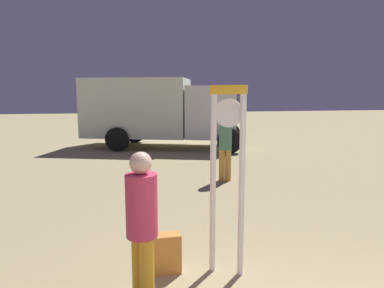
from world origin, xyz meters
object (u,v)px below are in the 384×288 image
backpack (167,253)px  person_distant (225,145)px  standing_clock (228,165)px  box_truck_near (159,109)px  person_near_clock (142,224)px

backpack → person_distant: size_ratio=0.29×
standing_clock → box_truck_near: bearing=87.5°
person_near_clock → box_truck_near: size_ratio=0.24×
box_truck_near → backpack: bearing=-96.5°
backpack → box_truck_near: 10.07m
backpack → box_truck_near: box_truck_near is taller
standing_clock → person_near_clock: (-1.02, -0.52, -0.43)m
standing_clock → person_near_clock: size_ratio=1.40×
person_near_clock → backpack: person_near_clock is taller
person_near_clock → person_distant: bearing=63.3°
person_distant → person_near_clock: bearing=-116.7°
standing_clock → backpack: standing_clock is taller
box_truck_near → person_distant: bearing=-81.2°
standing_clock → person_distant: size_ratio=1.37×
box_truck_near → standing_clock: bearing=-92.5°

